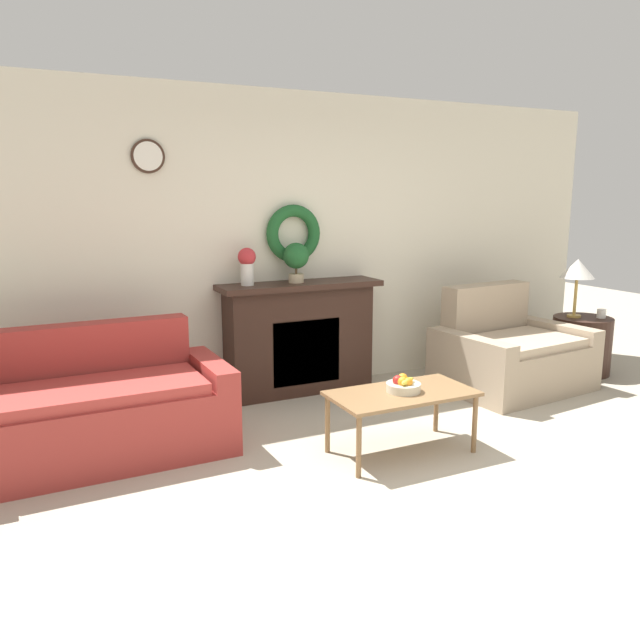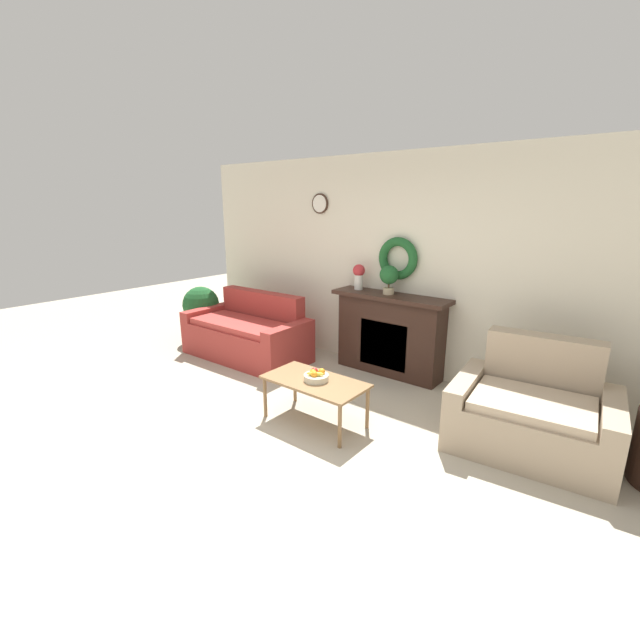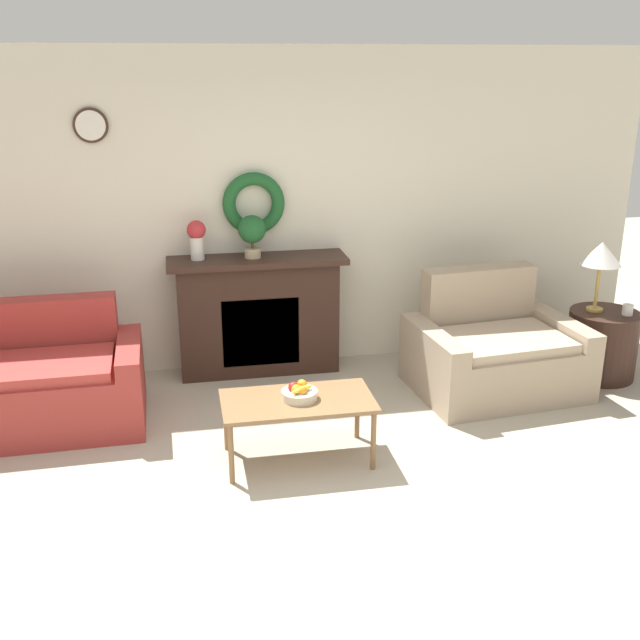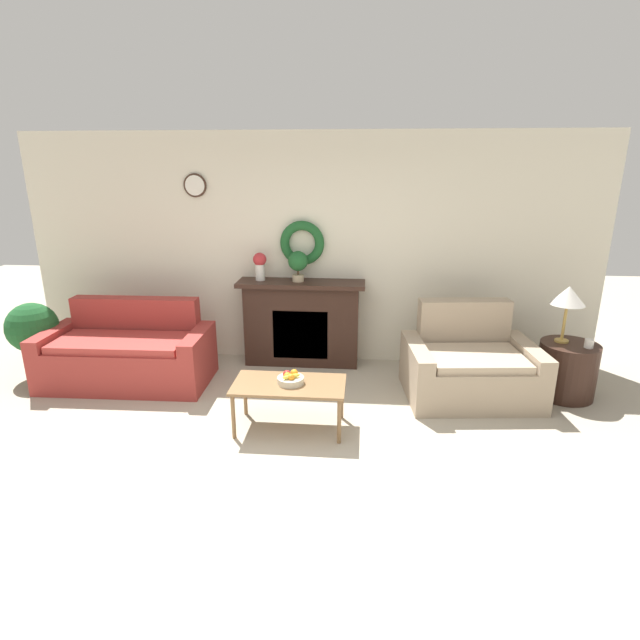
{
  "view_description": "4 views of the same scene",
  "coord_description": "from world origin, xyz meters",
  "px_view_note": "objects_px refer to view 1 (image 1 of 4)",
  "views": [
    {
      "loc": [
        -2.31,
        -2.6,
        1.79
      ],
      "look_at": [
        -0.3,
        1.58,
        0.86
      ],
      "focal_mm": 35.0,
      "sensor_mm": 36.0,
      "label": 1
    },
    {
      "loc": [
        2.45,
        -2.08,
        2.1
      ],
      "look_at": [
        -0.32,
        1.38,
        0.89
      ],
      "focal_mm": 24.0,
      "sensor_mm": 36.0,
      "label": 2
    },
    {
      "loc": [
        -0.7,
        -3.57,
        2.57
      ],
      "look_at": [
        0.24,
        1.28,
        0.86
      ],
      "focal_mm": 42.0,
      "sensor_mm": 36.0,
      "label": 3
    },
    {
      "loc": [
        0.65,
        -3.18,
        2.34
      ],
      "look_at": [
        0.24,
        1.41,
        0.89
      ],
      "focal_mm": 28.0,
      "sensor_mm": 36.0,
      "label": 4
    }
  ],
  "objects_px": {
    "coffee_table": "(402,398)",
    "side_table_by_loveseat": "(581,345)",
    "fireplace": "(299,337)",
    "fruit_bowl": "(403,385)",
    "couch_left": "(97,412)",
    "loveseat_right": "(510,354)",
    "table_lamp": "(578,270)",
    "vase_on_mantel_left": "(247,264)",
    "mug": "(601,314)",
    "potted_plant_on_mantel": "(296,258)"
  },
  "relations": [
    {
      "from": "coffee_table",
      "to": "side_table_by_loveseat",
      "type": "height_order",
      "value": "side_table_by_loveseat"
    },
    {
      "from": "fireplace",
      "to": "fruit_bowl",
      "type": "xyz_separation_m",
      "value": [
        0.09,
        -1.58,
        -0.03
      ]
    },
    {
      "from": "couch_left",
      "to": "fruit_bowl",
      "type": "relative_size",
      "value": 7.45
    },
    {
      "from": "fireplace",
      "to": "loveseat_right",
      "type": "bearing_deg",
      "value": -21.19
    },
    {
      "from": "side_table_by_loveseat",
      "to": "table_lamp",
      "type": "height_order",
      "value": "table_lamp"
    },
    {
      "from": "table_lamp",
      "to": "fireplace",
      "type": "bearing_deg",
      "value": 167.82
    },
    {
      "from": "vase_on_mantel_left",
      "to": "table_lamp",
      "type": "bearing_deg",
      "value": -10.51
    },
    {
      "from": "side_table_by_loveseat",
      "to": "table_lamp",
      "type": "xyz_separation_m",
      "value": [
        -0.07,
        0.06,
        0.77
      ]
    },
    {
      "from": "vase_on_mantel_left",
      "to": "loveseat_right",
      "type": "bearing_deg",
      "value": -17.2
    },
    {
      "from": "loveseat_right",
      "to": "table_lamp",
      "type": "distance_m",
      "value": 1.2
    },
    {
      "from": "loveseat_right",
      "to": "table_lamp",
      "type": "xyz_separation_m",
      "value": [
        0.93,
        0.12,
        0.74
      ]
    },
    {
      "from": "side_table_by_loveseat",
      "to": "vase_on_mantel_left",
      "type": "height_order",
      "value": "vase_on_mantel_left"
    },
    {
      "from": "fruit_bowl",
      "to": "coffee_table",
      "type": "bearing_deg",
      "value": -165.51
    },
    {
      "from": "coffee_table",
      "to": "mug",
      "type": "distance_m",
      "value": 3.03
    },
    {
      "from": "vase_on_mantel_left",
      "to": "fireplace",
      "type": "bearing_deg",
      "value": -0.66
    },
    {
      "from": "fruit_bowl",
      "to": "table_lamp",
      "type": "bearing_deg",
      "value": 20.0
    },
    {
      "from": "mug",
      "to": "couch_left",
      "type": "bearing_deg",
      "value": 179.43
    },
    {
      "from": "couch_left",
      "to": "side_table_by_loveseat",
      "type": "height_order",
      "value": "couch_left"
    },
    {
      "from": "fruit_bowl",
      "to": "vase_on_mantel_left",
      "type": "bearing_deg",
      "value": 110.06
    },
    {
      "from": "couch_left",
      "to": "potted_plant_on_mantel",
      "type": "height_order",
      "value": "potted_plant_on_mantel"
    },
    {
      "from": "couch_left",
      "to": "potted_plant_on_mantel",
      "type": "bearing_deg",
      "value": 19.73
    },
    {
      "from": "fireplace",
      "to": "table_lamp",
      "type": "height_order",
      "value": "table_lamp"
    },
    {
      "from": "table_lamp",
      "to": "potted_plant_on_mantel",
      "type": "bearing_deg",
      "value": 168.24
    },
    {
      "from": "couch_left",
      "to": "loveseat_right",
      "type": "height_order",
      "value": "loveseat_right"
    },
    {
      "from": "table_lamp",
      "to": "mug",
      "type": "relative_size",
      "value": 6.64
    },
    {
      "from": "vase_on_mantel_left",
      "to": "potted_plant_on_mantel",
      "type": "bearing_deg",
      "value": -2.54
    },
    {
      "from": "couch_left",
      "to": "coffee_table",
      "type": "distance_m",
      "value": 2.12
    },
    {
      "from": "loveseat_right",
      "to": "couch_left",
      "type": "bearing_deg",
      "value": 174.06
    },
    {
      "from": "couch_left",
      "to": "mug",
      "type": "distance_m",
      "value": 4.85
    },
    {
      "from": "coffee_table",
      "to": "mug",
      "type": "bearing_deg",
      "value": 15.8
    },
    {
      "from": "coffee_table",
      "to": "side_table_by_loveseat",
      "type": "bearing_deg",
      "value": 18.41
    },
    {
      "from": "coffee_table",
      "to": "potted_plant_on_mantel",
      "type": "relative_size",
      "value": 2.86
    },
    {
      "from": "fireplace",
      "to": "table_lamp",
      "type": "relative_size",
      "value": 2.53
    },
    {
      "from": "loveseat_right",
      "to": "coffee_table",
      "type": "xyz_separation_m",
      "value": [
        -1.77,
        -0.86,
        0.09
      ]
    },
    {
      "from": "vase_on_mantel_left",
      "to": "potted_plant_on_mantel",
      "type": "height_order",
      "value": "potted_plant_on_mantel"
    },
    {
      "from": "mug",
      "to": "potted_plant_on_mantel",
      "type": "distance_m",
      "value": 3.17
    },
    {
      "from": "loveseat_right",
      "to": "side_table_by_loveseat",
      "type": "distance_m",
      "value": 1.01
    },
    {
      "from": "potted_plant_on_mantel",
      "to": "loveseat_right",
      "type": "bearing_deg",
      "value": -20.45
    },
    {
      "from": "table_lamp",
      "to": "vase_on_mantel_left",
      "type": "xyz_separation_m",
      "value": [
        -3.27,
        0.61,
        0.16
      ]
    },
    {
      "from": "fruit_bowl",
      "to": "mug",
      "type": "height_order",
      "value": "mug"
    },
    {
      "from": "side_table_by_loveseat",
      "to": "potted_plant_on_mantel",
      "type": "height_order",
      "value": "potted_plant_on_mantel"
    },
    {
      "from": "loveseat_right",
      "to": "coffee_table",
      "type": "relative_size",
      "value": 1.38
    },
    {
      "from": "fruit_bowl",
      "to": "table_lamp",
      "type": "distance_m",
      "value": 2.92
    },
    {
      "from": "side_table_by_loveseat",
      "to": "potted_plant_on_mantel",
      "type": "distance_m",
      "value": 3.11
    },
    {
      "from": "couch_left",
      "to": "fruit_bowl",
      "type": "bearing_deg",
      "value": -25.37
    },
    {
      "from": "fruit_bowl",
      "to": "couch_left",
      "type": "bearing_deg",
      "value": 155.94
    },
    {
      "from": "loveseat_right",
      "to": "fruit_bowl",
      "type": "xyz_separation_m",
      "value": [
        -1.76,
        -0.86,
        0.17
      ]
    },
    {
      "from": "couch_left",
      "to": "fruit_bowl",
      "type": "distance_m",
      "value": 2.13
    },
    {
      "from": "side_table_by_loveseat",
      "to": "table_lamp",
      "type": "bearing_deg",
      "value": 141.34
    },
    {
      "from": "fruit_bowl",
      "to": "potted_plant_on_mantel",
      "type": "xyz_separation_m",
      "value": [
        -0.13,
        1.57,
        0.75
      ]
    }
  ]
}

